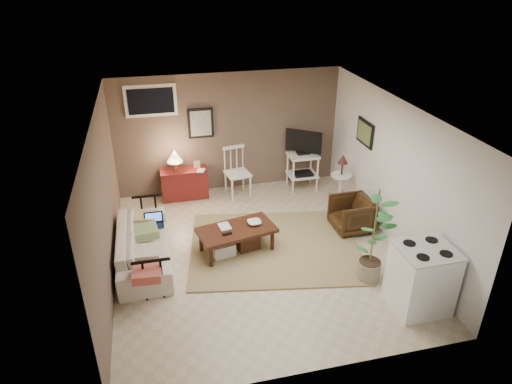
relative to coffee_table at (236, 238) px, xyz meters
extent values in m
plane|color=#C1B293|center=(0.34, -0.11, -0.26)|extent=(5.00, 5.00, 0.00)
cube|color=black|center=(-0.21, 2.36, 1.19)|extent=(0.50, 0.03, 0.60)
cube|color=black|center=(2.56, 0.94, 1.26)|extent=(0.03, 0.60, 0.45)
cube|color=white|center=(-1.11, 2.36, 1.69)|extent=(0.96, 0.03, 0.60)
cube|color=#9B895A|center=(0.65, -0.03, -0.25)|extent=(3.12, 2.67, 0.03)
cube|color=#3E1C11|center=(0.01, 0.00, 0.15)|extent=(1.33, 0.88, 0.06)
cylinder|color=#3E1C11|center=(-0.46, -0.34, -0.06)|extent=(0.07, 0.07, 0.39)
cylinder|color=#3E1C11|center=(0.58, -0.12, -0.06)|extent=(0.07, 0.07, 0.39)
cylinder|color=#3E1C11|center=(-0.56, 0.12, -0.06)|extent=(0.07, 0.07, 0.39)
cylinder|color=#3E1C11|center=(0.48, 0.34, -0.06)|extent=(0.07, 0.07, 0.39)
cube|color=black|center=(-0.17, -0.14, 0.20)|extent=(0.16, 0.08, 0.02)
cube|color=#422317|center=(0.19, 0.04, -0.12)|extent=(0.41, 0.38, 0.27)
cube|color=silver|center=(-0.24, -0.05, -0.14)|extent=(0.41, 0.38, 0.22)
imported|color=silver|center=(-1.46, 0.09, 0.13)|extent=(0.58, 1.99, 0.78)
cube|color=black|center=(-1.27, 0.37, 0.19)|extent=(0.31, 0.21, 0.02)
cube|color=black|center=(-1.27, 0.48, 0.29)|extent=(0.31, 0.02, 0.19)
cube|color=#367BF3|center=(-1.27, 0.48, 0.29)|extent=(0.26, 0.00, 0.15)
cube|color=maroon|center=(-0.63, 2.13, 0.04)|extent=(0.91, 0.40, 0.61)
cylinder|color=#AD8142|center=(-0.78, 2.09, 0.45)|extent=(0.10, 0.10, 0.20)
cone|color=#FFE7B7|center=(-0.78, 2.09, 0.67)|extent=(0.30, 0.30, 0.24)
cube|color=tan|center=(-0.36, 2.15, 0.42)|extent=(0.12, 0.02, 0.15)
cube|color=white|center=(0.42, 1.97, 0.21)|extent=(0.52, 0.52, 0.04)
cylinder|color=white|center=(0.27, 1.75, -0.03)|extent=(0.04, 0.04, 0.45)
cylinder|color=white|center=(0.65, 1.82, -0.03)|extent=(0.04, 0.04, 0.45)
cylinder|color=white|center=(0.20, 2.13, -0.03)|extent=(0.04, 0.04, 0.45)
cylinder|color=white|center=(0.58, 2.20, -0.03)|extent=(0.04, 0.04, 0.45)
cube|color=white|center=(0.39, 2.18, 0.71)|extent=(0.45, 0.12, 0.06)
cube|color=white|center=(1.79, 2.00, 0.47)|extent=(0.59, 0.48, 0.04)
cube|color=white|center=(1.79, 2.00, 0.04)|extent=(0.59, 0.48, 0.03)
cylinder|color=white|center=(1.53, 1.79, 0.12)|extent=(0.04, 0.04, 0.75)
cylinder|color=white|center=(2.05, 1.79, 0.12)|extent=(0.04, 0.04, 0.75)
cylinder|color=white|center=(1.53, 2.20, 0.12)|extent=(0.04, 0.04, 0.75)
cylinder|color=white|center=(2.05, 2.20, 0.12)|extent=(0.04, 0.04, 0.75)
cube|color=black|center=(1.79, 2.00, 0.53)|extent=(0.27, 0.15, 0.03)
cube|color=black|center=(1.79, 2.00, 0.77)|extent=(0.64, 0.48, 0.45)
cube|color=#E59B59|center=(1.79, 2.00, 0.77)|extent=(0.53, 0.38, 0.37)
cube|color=black|center=(1.79, 1.94, 0.06)|extent=(0.38, 0.27, 0.11)
cylinder|color=white|center=(2.29, 1.16, -0.24)|extent=(0.27, 0.27, 0.03)
cylinder|color=white|center=(2.29, 1.16, 0.05)|extent=(0.05, 0.05, 0.58)
cylinder|color=white|center=(2.29, 1.16, 0.35)|extent=(0.39, 0.39, 0.03)
cylinder|color=#321E0E|center=(2.29, 1.16, 0.49)|extent=(0.03, 0.03, 0.25)
cone|color=#3D1F18|center=(2.29, 1.16, 0.69)|extent=(0.19, 0.19, 0.17)
imported|color=#321E0E|center=(2.10, 0.21, 0.07)|extent=(0.62, 0.66, 0.67)
cylinder|color=gray|center=(1.79, -1.16, -0.11)|extent=(0.34, 0.34, 0.31)
cylinder|color=#4C602D|center=(1.79, -1.16, 0.65)|extent=(0.02, 0.02, 1.19)
cube|color=white|center=(2.17, -1.87, 0.20)|extent=(0.72, 0.67, 0.92)
cube|color=silver|center=(2.17, -1.87, 0.68)|extent=(0.74, 0.69, 0.03)
cylinder|color=black|center=(2.01, -2.04, 0.70)|extent=(0.16, 0.16, 0.01)
cylinder|color=black|center=(2.33, -2.04, 0.70)|extent=(0.16, 0.16, 0.01)
cylinder|color=black|center=(2.01, -1.71, 0.70)|extent=(0.16, 0.16, 0.01)
cylinder|color=black|center=(2.33, -1.71, 0.70)|extent=(0.16, 0.16, 0.01)
imported|color=#3E1C11|center=(0.32, 0.07, 0.29)|extent=(0.22, 0.06, 0.22)
imported|color=#3E1C11|center=(-0.26, 0.08, 0.30)|extent=(0.18, 0.04, 0.25)
imported|color=#3E1C11|center=(-0.38, 2.00, 0.45)|extent=(0.14, 0.07, 0.20)
camera|label=1|loc=(-1.13, -6.14, 4.04)|focal=32.00mm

